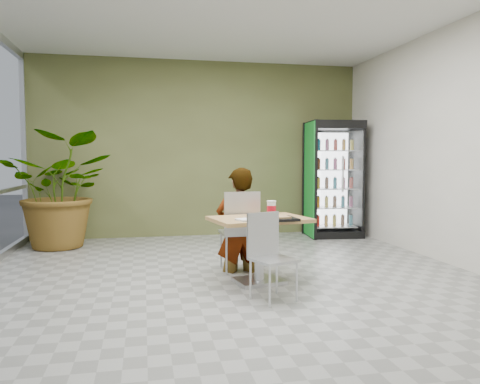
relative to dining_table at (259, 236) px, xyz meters
name	(u,v)px	position (x,y,z in m)	size (l,w,h in m)	color
ground	(237,285)	(-0.27, -0.03, -0.54)	(7.00, 7.00, 0.00)	gray
room_envelope	(236,142)	(-0.27, -0.03, 1.06)	(6.00, 7.00, 3.20)	silver
dining_table	(259,236)	(0.00, 0.00, 0.00)	(1.17, 0.92, 0.75)	tan
chair_far	(240,225)	(-0.11, 0.55, 0.06)	(0.46, 0.46, 1.01)	#B8BABD
chair_near	(268,249)	(-0.06, -0.59, -0.03)	(0.50, 0.50, 0.87)	#B8BABD
seated_woman	(239,231)	(-0.11, 0.61, -0.03)	(0.59, 0.38, 1.61)	black
pizza_plate	(261,216)	(0.03, 0.05, 0.23)	(0.31, 0.29, 0.03)	white
soda_cup	(271,209)	(0.15, 0.02, 0.30)	(0.11, 0.11, 0.19)	white
napkin_stack	(245,220)	(-0.22, -0.23, 0.22)	(0.16, 0.16, 0.02)	white
cafeteria_tray	(274,219)	(0.09, -0.26, 0.23)	(0.48, 0.35, 0.03)	black
beverage_fridge	(334,179)	(2.12, 2.89, 0.51)	(1.03, 0.83, 2.09)	black
potted_plant	(62,190)	(-2.55, 2.73, 0.38)	(1.66, 1.43, 1.84)	#2B5F26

